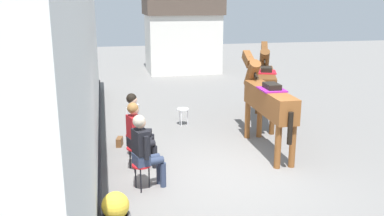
{
  "coord_description": "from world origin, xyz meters",
  "views": [
    {
      "loc": [
        -2.2,
        -7.3,
        3.33
      ],
      "look_at": [
        -0.4,
        1.2,
        1.05
      ],
      "focal_mm": 39.38,
      "sensor_mm": 36.0,
      "label": 1
    }
  ],
  "objects_px": {
    "saddled_horse_near": "(267,99)",
    "satchel_bag": "(120,142)",
    "seated_visitor_middle": "(138,132)",
    "saddled_horse_far": "(265,81)",
    "seated_visitor_far": "(136,121)",
    "spare_stool_white": "(183,111)",
    "flower_planter_near": "(116,212)",
    "seated_visitor_near": "(144,148)"
  },
  "relations": [
    {
      "from": "spare_stool_white",
      "to": "satchel_bag",
      "type": "xyz_separation_m",
      "value": [
        -1.75,
        -1.32,
        -0.3
      ]
    },
    {
      "from": "saddled_horse_near",
      "to": "satchel_bag",
      "type": "relative_size",
      "value": 10.71
    },
    {
      "from": "flower_planter_near",
      "to": "spare_stool_white",
      "type": "height_order",
      "value": "flower_planter_near"
    },
    {
      "from": "seated_visitor_near",
      "to": "saddled_horse_near",
      "type": "relative_size",
      "value": 0.46
    },
    {
      "from": "seated_visitor_far",
      "to": "satchel_bag",
      "type": "distance_m",
      "value": 1.04
    },
    {
      "from": "saddled_horse_near",
      "to": "spare_stool_white",
      "type": "relative_size",
      "value": 6.52
    },
    {
      "from": "seated_visitor_far",
      "to": "spare_stool_white",
      "type": "height_order",
      "value": "seated_visitor_far"
    },
    {
      "from": "seated_visitor_far",
      "to": "spare_stool_white",
      "type": "distance_m",
      "value": 2.49
    },
    {
      "from": "seated_visitor_far",
      "to": "spare_stool_white",
      "type": "bearing_deg",
      "value": 55.49
    },
    {
      "from": "seated_visitor_near",
      "to": "saddled_horse_far",
      "type": "bearing_deg",
      "value": 44.37
    },
    {
      "from": "seated_visitor_far",
      "to": "saddled_horse_near",
      "type": "xyz_separation_m",
      "value": [
        2.88,
        -0.18,
        0.38
      ]
    },
    {
      "from": "seated_visitor_middle",
      "to": "flower_planter_near",
      "type": "bearing_deg",
      "value": -102.87
    },
    {
      "from": "seated_visitor_near",
      "to": "spare_stool_white",
      "type": "xyz_separation_m",
      "value": [
        1.39,
        3.71,
        -0.38
      ]
    },
    {
      "from": "saddled_horse_far",
      "to": "satchel_bag",
      "type": "distance_m",
      "value": 4.3
    },
    {
      "from": "seated_visitor_near",
      "to": "spare_stool_white",
      "type": "bearing_deg",
      "value": 69.43
    },
    {
      "from": "seated_visitor_far",
      "to": "flower_planter_near",
      "type": "xyz_separation_m",
      "value": [
        -0.56,
        -3.06,
        -0.44
      ]
    },
    {
      "from": "seated_visitor_middle",
      "to": "saddled_horse_near",
      "type": "height_order",
      "value": "saddled_horse_near"
    },
    {
      "from": "seated_visitor_far",
      "to": "seated_visitor_near",
      "type": "bearing_deg",
      "value": -89.83
    },
    {
      "from": "seated_visitor_far",
      "to": "flower_planter_near",
      "type": "distance_m",
      "value": 3.14
    },
    {
      "from": "saddled_horse_far",
      "to": "spare_stool_white",
      "type": "xyz_separation_m",
      "value": [
        -2.25,
        0.14,
        -0.76
      ]
    },
    {
      "from": "seated_visitor_far",
      "to": "saddled_horse_far",
      "type": "relative_size",
      "value": 0.48
    },
    {
      "from": "seated_visitor_middle",
      "to": "saddled_horse_far",
      "type": "height_order",
      "value": "saddled_horse_far"
    },
    {
      "from": "seated_visitor_far",
      "to": "seated_visitor_middle",
      "type": "bearing_deg",
      "value": -92.55
    },
    {
      "from": "seated_visitor_far",
      "to": "flower_planter_near",
      "type": "bearing_deg",
      "value": -100.35
    },
    {
      "from": "seated_visitor_near",
      "to": "saddled_horse_far",
      "type": "xyz_separation_m",
      "value": [
        3.64,
        3.56,
        0.38
      ]
    },
    {
      "from": "seated_visitor_near",
      "to": "seated_visitor_middle",
      "type": "relative_size",
      "value": 1.0
    },
    {
      "from": "saddled_horse_near",
      "to": "satchel_bag",
      "type": "bearing_deg",
      "value": 164.53
    },
    {
      "from": "saddled_horse_near",
      "to": "satchel_bag",
      "type": "height_order",
      "value": "saddled_horse_near"
    },
    {
      "from": "seated_visitor_near",
      "to": "seated_visitor_far",
      "type": "bearing_deg",
      "value": 90.17
    },
    {
      "from": "seated_visitor_middle",
      "to": "saddled_horse_near",
      "type": "xyz_separation_m",
      "value": [
        2.91,
        0.58,
        0.38
      ]
    },
    {
      "from": "seated_visitor_far",
      "to": "saddled_horse_near",
      "type": "distance_m",
      "value": 2.91
    },
    {
      "from": "seated_visitor_near",
      "to": "satchel_bag",
      "type": "bearing_deg",
      "value": 98.48
    },
    {
      "from": "seated_visitor_near",
      "to": "satchel_bag",
      "type": "xyz_separation_m",
      "value": [
        -0.36,
        2.38,
        -0.68
      ]
    },
    {
      "from": "seated_visitor_far",
      "to": "flower_planter_near",
      "type": "height_order",
      "value": "seated_visitor_far"
    },
    {
      "from": "seated_visitor_near",
      "to": "flower_planter_near",
      "type": "relative_size",
      "value": 2.17
    },
    {
      "from": "seated_visitor_middle",
      "to": "seated_visitor_near",
      "type": "bearing_deg",
      "value": -87.56
    },
    {
      "from": "flower_planter_near",
      "to": "seated_visitor_near",
      "type": "bearing_deg",
      "value": 67.84
    },
    {
      "from": "saddled_horse_far",
      "to": "satchel_bag",
      "type": "height_order",
      "value": "saddled_horse_far"
    },
    {
      "from": "saddled_horse_near",
      "to": "flower_planter_near",
      "type": "bearing_deg",
      "value": -140.06
    },
    {
      "from": "saddled_horse_far",
      "to": "satchel_bag",
      "type": "xyz_separation_m",
      "value": [
        -4.0,
        -1.18,
        -1.06
      ]
    },
    {
      "from": "saddled_horse_near",
      "to": "satchel_bag",
      "type": "distance_m",
      "value": 3.51
    },
    {
      "from": "spare_stool_white",
      "to": "saddled_horse_far",
      "type": "bearing_deg",
      "value": -3.58
    }
  ]
}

